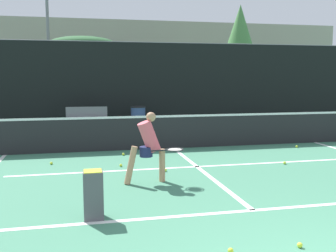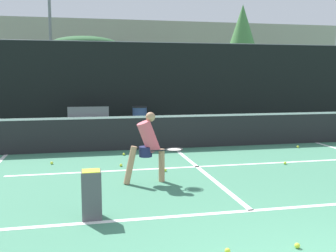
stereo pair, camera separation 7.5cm
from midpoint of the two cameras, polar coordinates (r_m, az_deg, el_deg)
court_baseline_near at (r=6.29m, az=11.89°, el=-11.88°), size 11.00×0.10×0.01m
court_service_line at (r=8.98m, az=3.99°, el=-5.90°), size 8.25×0.10×0.01m
court_center_mark at (r=8.69m, az=4.59°, el=-6.36°), size 0.10×5.34×0.01m
net at (r=11.13m, az=0.58°, el=-0.65°), size 11.09×0.09×1.07m
fence_back at (r=16.68m, az=-3.90°, el=6.16°), size 24.00×0.06×3.46m
player_practicing at (r=7.52m, az=-3.07°, el=-2.72°), size 1.15×0.50×1.37m
tennis_ball_scattered_0 at (r=8.52m, az=-0.64°, el=-6.41°), size 0.07×0.07×0.07m
tennis_ball_scattered_2 at (r=9.59m, az=16.36°, el=-5.15°), size 0.07×0.07×0.07m
tennis_ball_scattered_3 at (r=9.03m, az=-7.09°, el=-5.67°), size 0.07×0.07×0.07m
tennis_ball_scattered_4 at (r=5.16m, az=18.18°, el=-16.10°), size 0.07×0.07×0.07m
tennis_ball_scattered_6 at (r=11.86m, az=18.00°, el=-2.85°), size 0.07×0.07×0.07m
tennis_ball_scattered_7 at (r=10.27m, az=-6.71°, el=-4.08°), size 0.07×0.07×0.07m
tennis_ball_scattered_8 at (r=9.57m, az=-16.79°, el=-5.19°), size 0.07×0.07×0.07m
tennis_ball_scattered_9 at (r=4.84m, az=8.61°, el=-17.44°), size 0.07×0.07×0.07m
ball_hopper at (r=5.83m, az=-11.16°, el=-9.60°), size 0.28×0.28×0.71m
courtside_bench at (r=15.46m, az=-11.85°, el=1.27°), size 1.60×0.48×0.86m
trash_bin at (r=15.82m, az=-4.48°, el=1.35°), size 0.60×0.60×0.83m
parked_car at (r=19.62m, az=-16.14°, el=2.79°), size 1.83×4.13×1.43m
floodlight_mast at (r=22.65m, az=-17.20°, el=14.94°), size 1.10×0.24×8.10m
tree_west at (r=23.16m, az=-12.37°, el=11.39°), size 3.80×3.80×4.26m
tree_mid at (r=26.00m, az=10.31°, el=12.78°), size 2.44×2.44×6.51m
building_far at (r=30.80m, az=-7.93°, el=9.14°), size 36.00×2.40×6.14m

